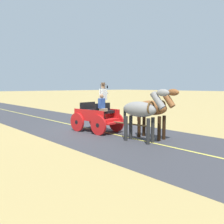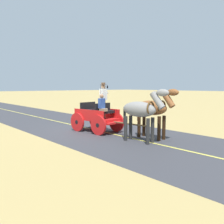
# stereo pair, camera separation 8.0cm
# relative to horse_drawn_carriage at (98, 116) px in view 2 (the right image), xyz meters

# --- Properties ---
(ground_plane) EXTENTS (200.00, 200.00, 0.00)m
(ground_plane) POSITION_rel_horse_drawn_carriage_xyz_m (-0.12, -0.79, -0.82)
(ground_plane) COLOR tan
(road_surface) EXTENTS (6.01, 160.00, 0.01)m
(road_surface) POSITION_rel_horse_drawn_carriage_xyz_m (-0.12, -0.79, -0.81)
(road_surface) COLOR #38383D
(road_surface) RESTS_ON ground
(road_centre_stripe) EXTENTS (0.12, 160.00, 0.00)m
(road_centre_stripe) POSITION_rel_horse_drawn_carriage_xyz_m (-0.12, -0.79, -0.81)
(road_centre_stripe) COLOR #DBCC4C
(road_centre_stripe) RESTS_ON road_surface
(horse_drawn_carriage) EXTENTS (1.69, 4.51, 2.50)m
(horse_drawn_carriage) POSITION_rel_horse_drawn_carriage_xyz_m (0.00, 0.00, 0.00)
(horse_drawn_carriage) COLOR red
(horse_drawn_carriage) RESTS_ON ground
(horse_near_side) EXTENTS (0.66, 2.13, 2.21)m
(horse_near_side) POSITION_rel_horse_drawn_carriage_xyz_m (-0.82, 2.95, 0.51)
(horse_near_side) COLOR brown
(horse_near_side) RESTS_ON ground
(horse_off_side) EXTENTS (0.82, 2.15, 2.21)m
(horse_off_side) POSITION_rel_horse_drawn_carriage_xyz_m (0.09, 3.06, 0.51)
(horse_off_side) COLOR gray
(horse_off_side) RESTS_ON ground
(traffic_cone) EXTENTS (0.32, 0.32, 0.50)m
(traffic_cone) POSITION_rel_horse_drawn_carriage_xyz_m (-2.77, -3.53, -0.57)
(traffic_cone) COLOR orange
(traffic_cone) RESTS_ON ground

